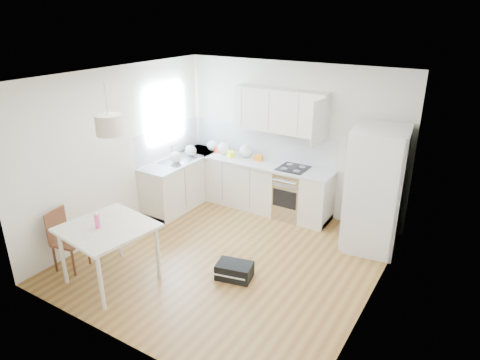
# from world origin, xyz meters

# --- Properties ---
(floor) EXTENTS (4.20, 4.20, 0.00)m
(floor) POSITION_xyz_m (0.00, 0.00, 0.00)
(floor) COLOR brown
(floor) RESTS_ON ground
(ceiling) EXTENTS (4.20, 4.20, 0.00)m
(ceiling) POSITION_xyz_m (0.00, 0.00, 2.70)
(ceiling) COLOR white
(ceiling) RESTS_ON wall_back
(wall_back) EXTENTS (4.20, 0.00, 4.20)m
(wall_back) POSITION_xyz_m (0.00, 2.10, 1.35)
(wall_back) COLOR white
(wall_back) RESTS_ON floor
(wall_left) EXTENTS (0.00, 4.20, 4.20)m
(wall_left) POSITION_xyz_m (-2.10, 0.00, 1.35)
(wall_left) COLOR white
(wall_left) RESTS_ON floor
(wall_right) EXTENTS (0.00, 4.20, 4.20)m
(wall_right) POSITION_xyz_m (2.10, 0.00, 1.35)
(wall_right) COLOR white
(wall_right) RESTS_ON floor
(window_glassblock) EXTENTS (0.02, 1.00, 1.00)m
(window_glassblock) POSITION_xyz_m (-2.09, 1.15, 1.75)
(window_glassblock) COLOR #BFE0F9
(window_glassblock) RESTS_ON wall_left
(cabinets_back) EXTENTS (3.00, 0.60, 0.88)m
(cabinets_back) POSITION_xyz_m (-0.60, 1.80, 0.44)
(cabinets_back) COLOR silver
(cabinets_back) RESTS_ON floor
(cabinets_left) EXTENTS (0.60, 1.80, 0.88)m
(cabinets_left) POSITION_xyz_m (-1.80, 1.20, 0.44)
(cabinets_left) COLOR silver
(cabinets_left) RESTS_ON floor
(counter_back) EXTENTS (3.02, 0.64, 0.04)m
(counter_back) POSITION_xyz_m (-0.60, 1.80, 0.90)
(counter_back) COLOR silver
(counter_back) RESTS_ON cabinets_back
(counter_left) EXTENTS (0.64, 1.82, 0.04)m
(counter_left) POSITION_xyz_m (-1.80, 1.20, 0.90)
(counter_left) COLOR silver
(counter_left) RESTS_ON cabinets_left
(backsplash_back) EXTENTS (3.00, 0.01, 0.58)m
(backsplash_back) POSITION_xyz_m (-0.60, 2.09, 1.21)
(backsplash_back) COLOR white
(backsplash_back) RESTS_ON wall_back
(backsplash_left) EXTENTS (0.01, 1.80, 0.58)m
(backsplash_left) POSITION_xyz_m (-2.09, 1.20, 1.21)
(backsplash_left) COLOR white
(backsplash_left) RESTS_ON wall_left
(upper_cabinets) EXTENTS (1.70, 0.32, 0.75)m
(upper_cabinets) POSITION_xyz_m (-0.15, 1.94, 1.88)
(upper_cabinets) COLOR silver
(upper_cabinets) RESTS_ON wall_back
(range_oven) EXTENTS (0.50, 0.61, 0.88)m
(range_oven) POSITION_xyz_m (0.20, 1.80, 0.44)
(range_oven) COLOR #B0B2B5
(range_oven) RESTS_ON floor
(sink) EXTENTS (0.50, 0.80, 0.16)m
(sink) POSITION_xyz_m (-1.80, 1.15, 0.92)
(sink) COLOR #B0B2B5
(sink) RESTS_ON counter_left
(refrigerator) EXTENTS (1.02, 1.06, 1.91)m
(refrigerator) POSITION_xyz_m (1.71, 1.55, 0.96)
(refrigerator) COLOR white
(refrigerator) RESTS_ON floor
(dining_table) EXTENTS (1.21, 1.21, 0.84)m
(dining_table) POSITION_xyz_m (-1.05, -1.31, 0.74)
(dining_table) COLOR #BCB5A1
(dining_table) RESTS_ON floor
(dining_chair) EXTENTS (0.45, 0.45, 0.90)m
(dining_chair) POSITION_xyz_m (-1.78, -1.39, 0.45)
(dining_chair) COLOR #472215
(dining_chair) RESTS_ON floor
(drink_bottle) EXTENTS (0.08, 0.08, 0.23)m
(drink_bottle) POSITION_xyz_m (-1.12, -1.39, 0.95)
(drink_bottle) COLOR #DD3D79
(drink_bottle) RESTS_ON dining_table
(gym_bag) EXTENTS (0.55, 0.42, 0.23)m
(gym_bag) POSITION_xyz_m (0.36, -0.38, 0.11)
(gym_bag) COLOR black
(gym_bag) RESTS_ON floor
(pendant_lamp) EXTENTS (0.43, 0.43, 0.26)m
(pendant_lamp) POSITION_xyz_m (-1.00, -1.12, 2.18)
(pendant_lamp) COLOR beige
(pendant_lamp) RESTS_ON ceiling
(grocery_bag_a) EXTENTS (0.23, 0.20, 0.21)m
(grocery_bag_a) POSITION_xyz_m (-1.58, 1.90, 1.02)
(grocery_bag_a) COLOR white
(grocery_bag_a) RESTS_ON counter_back
(grocery_bag_b) EXTENTS (0.26, 0.22, 0.23)m
(grocery_bag_b) POSITION_xyz_m (-1.27, 1.84, 1.04)
(grocery_bag_b) COLOR white
(grocery_bag_b) RESTS_ON counter_back
(grocery_bag_c) EXTENTS (0.27, 0.23, 0.24)m
(grocery_bag_c) POSITION_xyz_m (-0.82, 1.90, 1.04)
(grocery_bag_c) COLOR white
(grocery_bag_c) RESTS_ON counter_back
(grocery_bag_d) EXTENTS (0.22, 0.19, 0.20)m
(grocery_bag_d) POSITION_xyz_m (-1.76, 1.43, 1.02)
(grocery_bag_d) COLOR white
(grocery_bag_d) RESTS_ON counter_back
(grocery_bag_e) EXTENTS (0.23, 0.19, 0.21)m
(grocery_bag_e) POSITION_xyz_m (-1.74, 0.97, 1.02)
(grocery_bag_e) COLOR white
(grocery_bag_e) RESTS_ON counter_left
(snack_orange) EXTENTS (0.17, 0.13, 0.11)m
(snack_orange) POSITION_xyz_m (-0.52, 1.84, 0.97)
(snack_orange) COLOR orange
(snack_orange) RESTS_ON counter_back
(snack_yellow) EXTENTS (0.20, 0.18, 0.12)m
(snack_yellow) POSITION_xyz_m (-1.06, 1.76, 0.98)
(snack_yellow) COLOR #F5FF28
(snack_yellow) RESTS_ON counter_back
(snack_red) EXTENTS (0.15, 0.10, 0.10)m
(snack_red) POSITION_xyz_m (-1.42, 1.87, 0.97)
(snack_red) COLOR red
(snack_red) RESTS_ON counter_back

